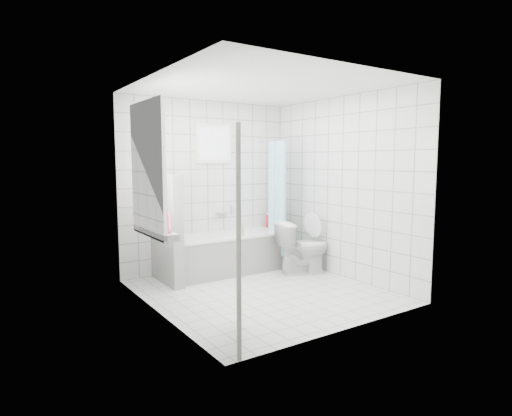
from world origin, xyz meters
TOP-DOWN VIEW (x-y plane):
  - ground at (0.00, 0.00)m, footprint 3.00×3.00m
  - ceiling at (0.00, 0.00)m, footprint 3.00×3.00m
  - wall_back at (0.00, 1.50)m, footprint 2.80×0.02m
  - wall_front at (0.00, -1.50)m, footprint 2.80×0.02m
  - wall_left at (-1.40, 0.00)m, footprint 0.02×3.00m
  - wall_right at (1.40, 0.00)m, footprint 0.02×3.00m
  - window_left at (-1.35, 0.30)m, footprint 0.01×0.90m
  - window_back at (0.10, 1.46)m, footprint 0.50×0.01m
  - window_sill at (-1.31, 0.30)m, footprint 0.18×1.02m
  - door at (-1.05, -1.14)m, footprint 0.44×0.71m
  - bathtub at (0.11, 1.12)m, footprint 1.81×0.77m
  - partition_wall at (-0.86, 1.07)m, footprint 0.15×0.85m
  - tiled_ledge at (1.13, 1.38)m, footprint 0.40×0.24m
  - toilet at (1.03, 0.41)m, footprint 0.86×0.61m
  - curtain_rod at (0.95, 1.10)m, footprint 0.02×0.80m
  - shower_curtain at (0.95, 0.97)m, footprint 0.14×0.48m
  - tub_faucet at (0.21, 1.46)m, footprint 0.18×0.06m
  - sill_bottles at (-1.30, 0.26)m, footprint 0.19×0.80m
  - ledge_bottles at (1.15, 1.36)m, footprint 0.20×0.17m

SIDE VIEW (x-z plane):
  - ground at x=0.00m, z-range 0.00..0.00m
  - tiled_ledge at x=1.13m, z-range 0.00..0.55m
  - bathtub at x=0.11m, z-range 0.00..0.58m
  - toilet at x=1.03m, z-range 0.00..0.79m
  - ledge_bottles at x=1.15m, z-range 0.54..0.82m
  - partition_wall at x=-0.86m, z-range 0.00..1.50m
  - tub_faucet at x=0.21m, z-range 0.82..0.88m
  - window_sill at x=-1.31m, z-range 0.82..0.90m
  - door at x=-1.05m, z-range 0.00..2.00m
  - sill_bottles at x=-1.30m, z-range 0.88..1.15m
  - shower_curtain at x=0.95m, z-range 0.21..1.99m
  - wall_back at x=0.00m, z-range 0.00..2.60m
  - wall_front at x=0.00m, z-range 0.00..2.60m
  - wall_left at x=-1.40m, z-range 0.00..2.60m
  - wall_right at x=1.40m, z-range 0.00..2.60m
  - window_left at x=-1.35m, z-range 0.90..2.30m
  - window_back at x=0.10m, z-range 1.70..2.20m
  - curtain_rod at x=0.95m, z-range 1.99..2.01m
  - ceiling at x=0.00m, z-range 2.60..2.60m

